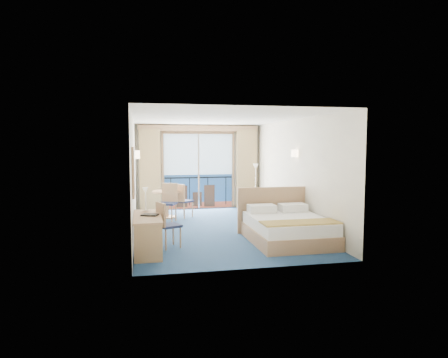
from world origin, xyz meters
TOP-DOWN VIEW (x-y plane):
  - floor at (0.00, 0.00)m, footprint 6.50×6.50m
  - room_walls at (0.00, 0.00)m, footprint 4.04×6.54m
  - balcony_door at (-0.01, 3.22)m, footprint 2.36×0.03m
  - curtain_left at (-1.55, 3.07)m, footprint 0.65×0.22m
  - curtain_right at (1.55, 3.07)m, footprint 0.65×0.22m
  - pelmet at (0.00, 3.10)m, footprint 3.80×0.25m
  - mirror at (-1.97, -1.50)m, footprint 0.05×1.25m
  - wall_print at (-1.97, 0.45)m, footprint 0.04×0.42m
  - sconce_left at (-1.94, -0.60)m, footprint 0.18×0.18m
  - sconce_right at (1.94, -0.15)m, footprint 0.18×0.18m
  - bed at (1.20, -1.60)m, footprint 1.71×2.03m
  - nightstand at (1.79, -0.08)m, footprint 0.37×0.35m
  - phone at (1.82, -0.04)m, footprint 0.20×0.16m
  - armchair at (1.65, 2.22)m, footprint 0.97×0.97m
  - floor_lamp at (1.76, 2.68)m, footprint 0.20×0.20m
  - desk at (-1.73, -2.24)m, footprint 0.52×1.52m
  - desk_chair at (-1.37, -1.61)m, footprint 0.53×0.52m
  - folder at (-1.68, -1.83)m, footprint 0.36×0.32m
  - desk_lamp at (-1.75, -1.38)m, footprint 0.13×0.13m
  - round_table at (-1.11, 1.75)m, footprint 0.85×0.85m
  - table_chair_a at (-0.71, 1.66)m, footprint 0.59×0.59m
  - table_chair_b at (-1.12, 1.21)m, footprint 0.58×0.58m

SIDE VIEW (x-z plane):
  - floor at x=0.00m, z-range 0.00..0.00m
  - nightstand at x=1.79m, z-range 0.00..0.49m
  - bed at x=1.20m, z-range -0.24..0.84m
  - armchair at x=1.65m, z-range 0.00..0.64m
  - desk at x=-1.73m, z-range 0.04..0.75m
  - desk_chair at x=-1.37m, z-range 0.06..0.99m
  - phone at x=1.82m, z-range 0.49..0.58m
  - table_chair_a at x=-0.71m, z-range 0.06..1.02m
  - table_chair_b at x=-1.12m, z-range 0.07..1.09m
  - round_table at x=-1.11m, z-range 0.20..0.96m
  - folder at x=-1.68m, z-range 0.71..0.74m
  - desk_lamp at x=-1.75m, z-range 0.83..1.30m
  - floor_lamp at x=1.76m, z-range 0.38..1.83m
  - balcony_door at x=-0.01m, z-range -0.12..2.40m
  - curtain_left at x=-1.55m, z-range 0.00..2.55m
  - curtain_right at x=1.55m, z-range 0.00..2.55m
  - mirror at x=-1.97m, z-range 1.08..2.03m
  - wall_print at x=-1.97m, z-range 1.34..1.86m
  - room_walls at x=0.00m, z-range 0.42..3.14m
  - sconce_left at x=-1.94m, z-range 1.76..1.94m
  - sconce_right at x=1.94m, z-range 1.76..1.94m
  - pelmet at x=0.00m, z-range 2.49..2.67m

